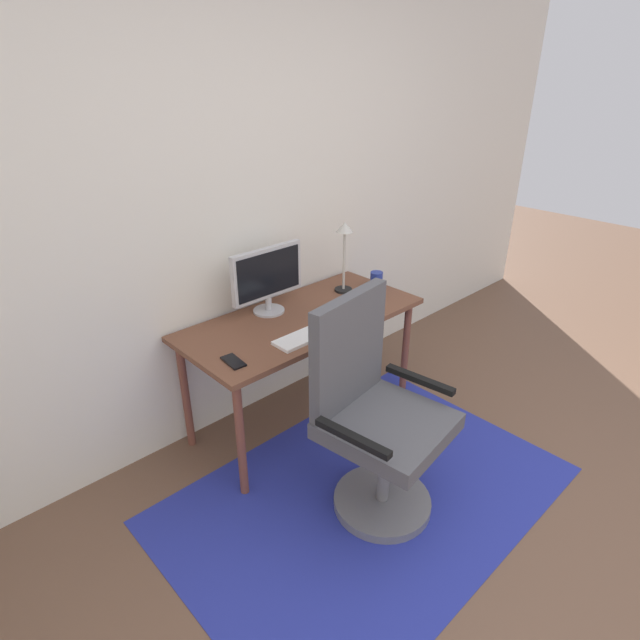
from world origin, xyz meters
name	(u,v)px	position (x,y,z in m)	size (l,w,h in m)	color
ground_plane	(613,612)	(0.00, 0.00, 0.00)	(12.00, 12.00, 0.00)	brown
wall_back	(262,197)	(0.00, 2.20, 1.30)	(6.00, 0.10, 2.60)	silver
area_rug	(367,494)	(-0.25, 1.11, 0.00)	(1.98, 1.36, 0.01)	#263096
desk	(303,328)	(-0.05, 1.81, 0.63)	(1.40, 0.64, 0.70)	brown
monitor	(267,276)	(-0.15, 1.99, 0.92)	(0.46, 0.18, 0.38)	#B2B2B7
keyboard	(311,334)	(-0.17, 1.61, 0.71)	(0.43, 0.13, 0.02)	white
computer_mouse	(353,317)	(0.12, 1.58, 0.72)	(0.06, 0.10, 0.03)	black
coffee_cup	(376,280)	(0.57, 1.80, 0.75)	(0.08, 0.08, 0.10)	navy
cell_phone	(233,361)	(-0.63, 1.66, 0.71)	(0.07, 0.14, 0.01)	black
desk_lamp	(344,244)	(0.38, 1.91, 1.01)	(0.11, 0.11, 0.44)	black
office_chair	(374,422)	(-0.26, 1.08, 0.48)	(0.64, 0.58, 1.08)	slate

